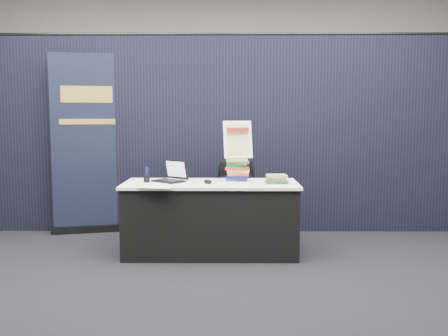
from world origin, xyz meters
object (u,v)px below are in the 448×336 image
(laptop, at_px, (169,176))
(info_sign, at_px, (238,140))
(stacking_chair, at_px, (236,198))
(book_stack_short, at_px, (277,179))
(display_table, at_px, (211,218))
(book_stack_tall, at_px, (238,170))
(pullup_banner, at_px, (89,154))

(laptop, height_order, info_sign, info_sign)
(info_sign, distance_m, stacking_chair, 0.72)
(book_stack_short, xyz_separation_m, info_sign, (-0.40, 0.24, 0.39))
(book_stack_short, xyz_separation_m, stacking_chair, (-0.40, 0.50, -0.29))
(display_table, distance_m, book_stack_tall, 0.59)
(book_stack_tall, xyz_separation_m, book_stack_short, (0.40, -0.21, -0.07))
(display_table, distance_m, book_stack_short, 0.80)
(display_table, distance_m, info_sign, 0.87)
(display_table, relative_size, book_stack_tall, 7.47)
(laptop, distance_m, book_stack_tall, 0.73)
(laptop, xyz_separation_m, book_stack_tall, (0.72, 0.08, 0.06))
(info_sign, bearing_deg, book_stack_short, -41.02)
(laptop, height_order, book_stack_tall, book_stack_tall)
(book_stack_short, bearing_deg, book_stack_tall, 152.61)
(display_table, xyz_separation_m, book_stack_short, (0.68, -0.06, 0.42))
(book_stack_tall, height_order, info_sign, info_sign)
(laptop, distance_m, book_stack_short, 1.13)
(book_stack_short, distance_m, info_sign, 0.60)
(book_stack_tall, xyz_separation_m, pullup_banner, (-1.81, 0.80, 0.10))
(laptop, relative_size, book_stack_short, 1.82)
(book_stack_short, bearing_deg, info_sign, 149.24)
(book_stack_tall, distance_m, pullup_banner, 1.98)
(display_table, relative_size, pullup_banner, 0.82)
(info_sign, distance_m, pullup_banner, 1.98)
(display_table, bearing_deg, stacking_chair, 58.16)
(display_table, distance_m, pullup_banner, 1.89)
(pullup_banner, distance_m, stacking_chair, 1.92)
(book_stack_short, relative_size, pullup_banner, 0.10)
(laptop, relative_size, pullup_banner, 0.18)
(info_sign, relative_size, pullup_banner, 0.19)
(display_table, relative_size, stacking_chair, 1.97)
(book_stack_tall, relative_size, stacking_chair, 0.26)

